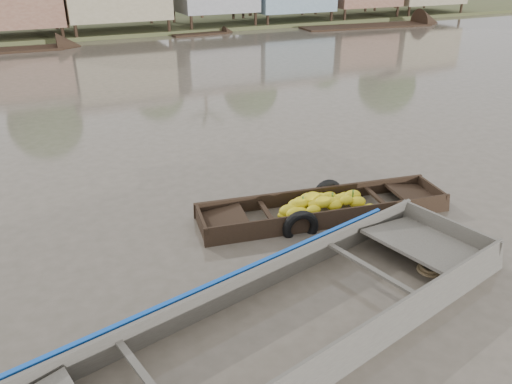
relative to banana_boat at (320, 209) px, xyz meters
name	(u,v)px	position (x,y,z in m)	size (l,w,h in m)	color
ground	(300,262)	(-1.27, -1.38, -0.14)	(120.00, 120.00, 0.00)	#50493D
banana_boat	(320,209)	(0.00, 0.00, 0.00)	(5.49, 2.10, 0.76)	black
viewer_boat	(279,332)	(-2.49, -2.93, -0.05)	(8.80, 4.08, 0.69)	#4A453E
distant_boats	(222,40)	(6.70, 22.63, -0.19)	(48.96, 16.42, 0.35)	black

